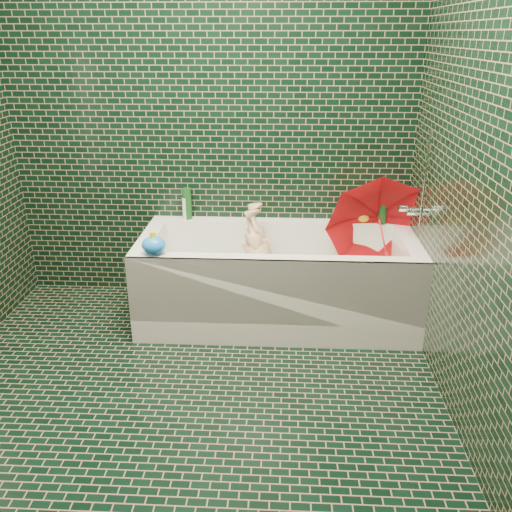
# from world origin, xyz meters

# --- Properties ---
(floor) EXTENTS (2.80, 2.80, 0.00)m
(floor) POSITION_xyz_m (0.00, 0.00, 0.00)
(floor) COLOR black
(floor) RESTS_ON ground
(wall_back) EXTENTS (2.80, 0.00, 2.80)m
(wall_back) POSITION_xyz_m (0.00, 1.40, 1.25)
(wall_back) COLOR black
(wall_back) RESTS_ON floor
(wall_right) EXTENTS (0.00, 2.80, 2.80)m
(wall_right) POSITION_xyz_m (1.30, 0.00, 1.25)
(wall_right) COLOR black
(wall_right) RESTS_ON floor
(bathtub) EXTENTS (1.70, 0.75, 0.55)m
(bathtub) POSITION_xyz_m (0.45, 1.01, 0.21)
(bathtub) COLOR white
(bathtub) RESTS_ON floor
(bath_mat) EXTENTS (1.35, 0.47, 0.01)m
(bath_mat) POSITION_xyz_m (0.45, 1.02, 0.16)
(bath_mat) COLOR #4FD52A
(bath_mat) RESTS_ON bathtub
(water) EXTENTS (1.48, 0.53, 0.00)m
(water) POSITION_xyz_m (0.45, 1.02, 0.30)
(water) COLOR silver
(water) RESTS_ON bathtub
(faucet) EXTENTS (0.18, 0.19, 0.55)m
(faucet) POSITION_xyz_m (1.26, 1.02, 0.77)
(faucet) COLOR silver
(faucet) RESTS_ON wall_right
(child) EXTENTS (0.89, 0.42, 0.36)m
(child) POSITION_xyz_m (0.37, 1.07, 0.31)
(child) COLOR tan
(child) RESTS_ON bathtub
(umbrella) EXTENTS (0.87, 0.78, 0.89)m
(umbrella) POSITION_xyz_m (1.09, 1.07, 0.56)
(umbrella) COLOR red
(umbrella) RESTS_ON bathtub
(soap_bottle_a) EXTENTS (0.11, 0.11, 0.25)m
(soap_bottle_a) POSITION_xyz_m (1.20, 1.34, 0.55)
(soap_bottle_a) COLOR white
(soap_bottle_a) RESTS_ON bathtub
(soap_bottle_b) EXTENTS (0.11, 0.11, 0.19)m
(soap_bottle_b) POSITION_xyz_m (1.25, 1.33, 0.55)
(soap_bottle_b) COLOR #4A1D6F
(soap_bottle_b) RESTS_ON bathtub
(soap_bottle_c) EXTENTS (0.14, 0.14, 0.16)m
(soap_bottle_c) POSITION_xyz_m (1.20, 1.35, 0.55)
(soap_bottle_c) COLOR #14481A
(soap_bottle_c) RESTS_ON bathtub
(bottle_right_tall) EXTENTS (0.07, 0.07, 0.22)m
(bottle_right_tall) POSITION_xyz_m (1.12, 1.32, 0.66)
(bottle_right_tall) COLOR #14481A
(bottle_right_tall) RESTS_ON bathtub
(bottle_right_pump) EXTENTS (0.05, 0.05, 0.20)m
(bottle_right_pump) POSITION_xyz_m (1.25, 1.35, 0.65)
(bottle_right_pump) COLOR silver
(bottle_right_pump) RESTS_ON bathtub
(bottle_left_tall) EXTENTS (0.08, 0.08, 0.21)m
(bottle_left_tall) POSITION_xyz_m (-0.16, 1.35, 0.65)
(bottle_left_tall) COLOR #14481A
(bottle_left_tall) RESTS_ON bathtub
(bottle_left_short) EXTENTS (0.05, 0.05, 0.15)m
(bottle_left_short) POSITION_xyz_m (-0.17, 1.35, 0.62)
(bottle_left_short) COLOR white
(bottle_left_short) RESTS_ON bathtub
(rubber_duck) EXTENTS (0.11, 0.08, 0.09)m
(rubber_duck) POSITION_xyz_m (1.01, 1.33, 0.59)
(rubber_duck) COLOR yellow
(rubber_duck) RESTS_ON bathtub
(bath_toy) EXTENTS (0.16, 0.14, 0.13)m
(bath_toy) POSITION_xyz_m (-0.24, 0.70, 0.61)
(bath_toy) COLOR blue
(bath_toy) RESTS_ON bathtub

